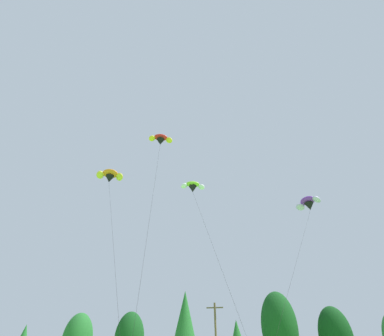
{
  "coord_description": "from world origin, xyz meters",
  "views": [
    {
      "loc": [
        2.56,
        1.32,
        2.15
      ],
      "look_at": [
        -0.3,
        21.58,
        15.83
      ],
      "focal_mm": 28.58,
      "sensor_mm": 36.0,
      "label": 1
    }
  ],
  "objects_px": {
    "parafoil_kite_high_red_yellow": "(161,140)",
    "parafoil_kite_low_purple": "(308,203)",
    "parafoil_kite_far_orange": "(110,176)",
    "parafoil_kite_mid_lime_white": "(193,187)"
  },
  "relations": [
    {
      "from": "parafoil_kite_low_purple",
      "to": "parafoil_kite_high_red_yellow",
      "type": "bearing_deg",
      "value": -151.91
    },
    {
      "from": "parafoil_kite_far_orange",
      "to": "parafoil_kite_high_red_yellow",
      "type": "bearing_deg",
      "value": -20.83
    },
    {
      "from": "parafoil_kite_mid_lime_white",
      "to": "parafoil_kite_far_orange",
      "type": "relative_size",
      "value": 0.89
    },
    {
      "from": "parafoil_kite_far_orange",
      "to": "parafoil_kite_low_purple",
      "type": "relative_size",
      "value": 1.13
    },
    {
      "from": "parafoil_kite_high_red_yellow",
      "to": "parafoil_kite_low_purple",
      "type": "distance_m",
      "value": 20.9
    },
    {
      "from": "parafoil_kite_high_red_yellow",
      "to": "parafoil_kite_far_orange",
      "type": "bearing_deg",
      "value": 159.17
    },
    {
      "from": "parafoil_kite_far_orange",
      "to": "parafoil_kite_low_purple",
      "type": "bearing_deg",
      "value": 15.54
    },
    {
      "from": "parafoil_kite_low_purple",
      "to": "parafoil_kite_far_orange",
      "type": "bearing_deg",
      "value": -164.46
    },
    {
      "from": "parafoil_kite_high_red_yellow",
      "to": "parafoil_kite_far_orange",
      "type": "height_order",
      "value": "parafoil_kite_high_red_yellow"
    },
    {
      "from": "parafoil_kite_mid_lime_white",
      "to": "parafoil_kite_far_orange",
      "type": "height_order",
      "value": "parafoil_kite_far_orange"
    }
  ]
}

